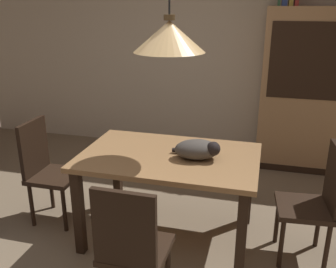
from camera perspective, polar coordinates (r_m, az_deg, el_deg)
name	(u,v)px	position (r m, az deg, el deg)	size (l,w,h in m)	color
back_wall	(205,39)	(4.89, 5.61, 14.18)	(6.40, 0.10, 2.90)	beige
dining_table	(169,166)	(3.01, 0.18, -4.94)	(1.40, 0.90, 0.75)	#A87A4C
chair_right_side	(316,199)	(3.03, 21.60, -9.20)	(0.43, 0.43, 0.93)	black
chair_near_front	(132,246)	(2.36, -5.55, -16.57)	(0.40, 0.40, 0.93)	black
chair_left_side	(46,167)	(3.51, -18.01, -4.77)	(0.40, 0.40, 0.93)	black
cat_sleeping	(198,149)	(2.88, 4.62, -2.33)	(0.40, 0.30, 0.16)	#4C4742
pendant_lamp	(169,36)	(2.75, 0.20, 14.65)	(0.52, 0.52, 1.30)	#E5B775
hutch_bookcase	(310,95)	(4.61, 20.75, 5.61)	(1.12, 0.45, 1.85)	tan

